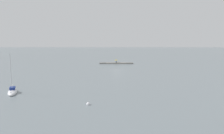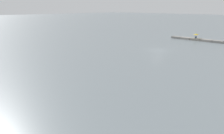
# 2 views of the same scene
# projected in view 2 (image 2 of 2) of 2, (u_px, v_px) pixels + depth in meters

# --- Properties ---
(ground_plane) EXTENTS (500.00, 500.00, 0.00)m
(ground_plane) POSITION_uv_depth(u_px,v_px,m) (158.00, 50.00, 44.67)
(ground_plane) COLOR slate
(seawall_pier) EXTENTS (14.50, 1.76, 0.56)m
(seawall_pier) POSITION_uv_depth(u_px,v_px,m) (196.00, 39.00, 58.30)
(seawall_pier) COLOR gray
(seawall_pier) RESTS_ON ground_plane
(person_seated_blue_left) EXTENTS (0.42, 0.62, 0.73)m
(person_seated_blue_left) POSITION_uv_depth(u_px,v_px,m) (196.00, 37.00, 58.15)
(person_seated_blue_left) COLOR #1E2333
(person_seated_blue_left) RESTS_ON seawall_pier
(umbrella_open_yellow) EXTENTS (1.48, 1.48, 1.31)m
(umbrella_open_yellow) POSITION_uv_depth(u_px,v_px,m) (196.00, 34.00, 57.93)
(umbrella_open_yellow) COLOR black
(umbrella_open_yellow) RESTS_ON seawall_pier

